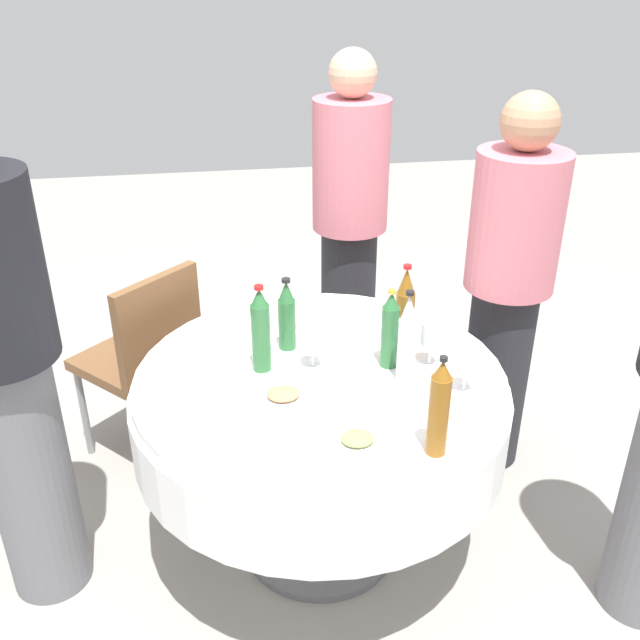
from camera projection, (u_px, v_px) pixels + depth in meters
ground_plane at (320, 542)px, 2.65m from camera, size 10.00×10.00×0.00m
dining_table at (320, 412)px, 2.38m from camera, size 1.23×1.23×0.74m
bottle_green_outer at (261, 331)px, 2.27m from camera, size 0.06×0.06×0.30m
bottle_amber_west at (405, 312)px, 2.37m from camera, size 0.06×0.06×0.32m
bottle_clear_north at (407, 340)px, 2.21m from camera, size 0.06×0.06×0.31m
bottle_green_mid at (390, 331)px, 2.30m from camera, size 0.06×0.06×0.28m
bottle_green_left at (287, 316)px, 2.40m from camera, size 0.06×0.06×0.26m
bottle_amber_near at (439, 409)px, 1.89m from camera, size 0.06×0.06×0.30m
wine_glass_mid at (467, 361)px, 2.17m from camera, size 0.07×0.07×0.15m
wine_glass_left at (431, 335)px, 2.31m from camera, size 0.07×0.07×0.15m
wine_glass_near at (312, 342)px, 2.30m from camera, size 0.07×0.07×0.13m
plate_front at (283, 398)px, 2.17m from camera, size 0.22×0.22×0.04m
plate_right at (303, 312)px, 2.68m from camera, size 0.23×0.23×0.02m
plate_east at (200, 363)px, 2.36m from camera, size 0.26×0.26×0.02m
plate_far at (357, 442)px, 1.97m from camera, size 0.21×0.21×0.04m
spoon_west at (198, 410)px, 2.13m from camera, size 0.12×0.16×0.00m
person_west at (350, 224)px, 3.27m from camera, size 0.34×0.34×1.60m
person_north at (5, 368)px, 2.11m from camera, size 0.34×0.34×1.64m
person_mid at (508, 287)px, 2.75m from camera, size 0.34×0.34×1.53m
chair_near at (146, 351)px, 2.87m from camera, size 0.57×0.57×0.87m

